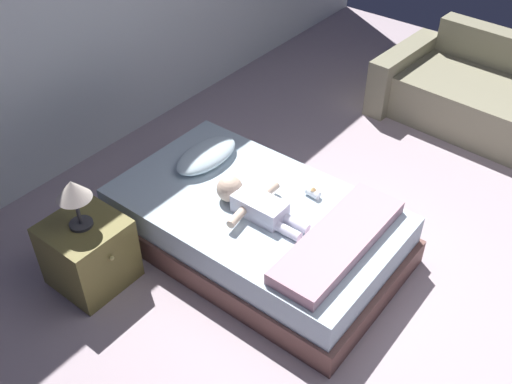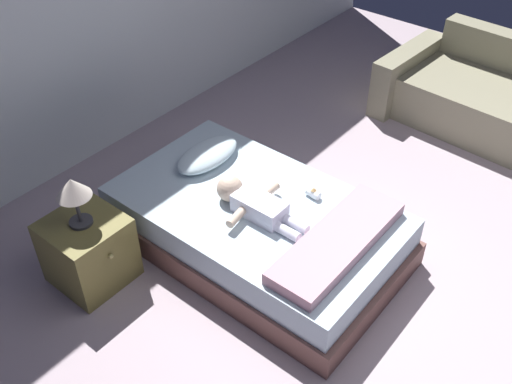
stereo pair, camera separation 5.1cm
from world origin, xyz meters
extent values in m
plane|color=#AA97A0|center=(0.00, 0.00, 0.00)|extent=(8.00, 8.00, 0.00)
cube|color=brown|center=(-0.14, 1.17, 0.09)|extent=(1.17, 1.97, 0.19)
cube|color=silver|center=(-0.14, 1.17, 0.29)|extent=(1.12, 1.89, 0.20)
ellipsoid|color=silver|center=(0.01, 1.74, 0.45)|extent=(0.55, 0.28, 0.12)
cube|color=white|center=(-0.21, 1.09, 0.46)|extent=(0.18, 0.35, 0.13)
sphere|color=beige|center=(-0.21, 1.34, 0.48)|extent=(0.18, 0.18, 0.18)
cylinder|color=beige|center=(-0.37, 1.14, 0.46)|extent=(0.17, 0.08, 0.06)
cylinder|color=beige|center=(-0.04, 1.14, 0.46)|extent=(0.17, 0.06, 0.06)
cylinder|color=white|center=(-0.25, 0.83, 0.42)|extent=(0.06, 0.18, 0.06)
cylinder|color=white|center=(-0.16, 0.83, 0.42)|extent=(0.06, 0.18, 0.06)
cube|color=#3E86E4|center=(-0.02, 1.27, 0.40)|extent=(0.02, 0.13, 0.01)
cube|color=white|center=(-0.02, 1.33, 0.41)|extent=(0.02, 0.03, 0.01)
cube|color=gray|center=(2.27, 0.37, 0.20)|extent=(0.86, 1.79, 0.41)
cube|color=gray|center=(2.33, 1.34, 0.27)|extent=(0.97, 0.26, 0.54)
cube|color=olive|center=(-1.04, 1.83, 0.24)|extent=(0.46, 0.46, 0.48)
sphere|color=tan|center=(-1.04, 1.58, 0.35)|extent=(0.03, 0.03, 0.03)
cylinder|color=#333338|center=(-1.04, 1.83, 0.49)|extent=(0.15, 0.15, 0.02)
cylinder|color=#333338|center=(-1.04, 1.83, 0.60)|extent=(0.02, 0.02, 0.20)
cone|color=beige|center=(-1.04, 1.83, 0.76)|extent=(0.21, 0.21, 0.13)
cube|color=#BE8E9C|center=(-0.14, 0.53, 0.43)|extent=(1.05, 0.34, 0.08)
cylinder|color=white|center=(0.16, 0.92, 0.42)|extent=(0.06, 0.10, 0.06)
cone|color=#E8B06A|center=(0.16, 0.92, 0.46)|extent=(0.04, 0.04, 0.02)
camera|label=1|loc=(-2.45, -0.64, 2.91)|focal=40.95mm
camera|label=2|loc=(-2.42, -0.68, 2.91)|focal=40.95mm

